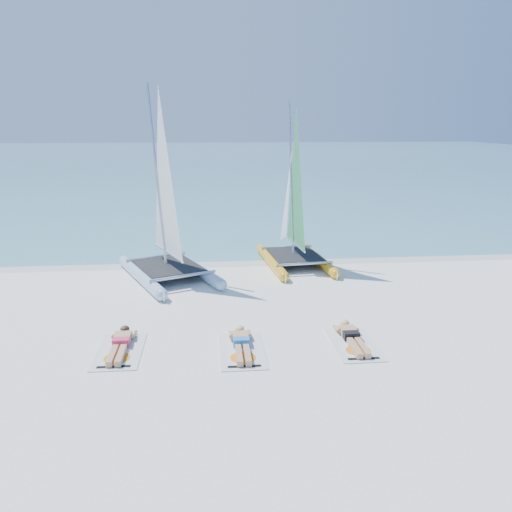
{
  "coord_description": "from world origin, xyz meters",
  "views": [
    {
      "loc": [
        -0.82,
        -12.18,
        4.93
      ],
      "look_at": [
        0.45,
        1.2,
        1.34
      ],
      "focal_mm": 35.0,
      "sensor_mm": 36.0,
      "label": 1
    }
  ],
  "objects_px": {
    "catamaran_blue": "(165,220)",
    "towel_b": "(242,351)",
    "towel_a": "(120,351)",
    "sunbather_b": "(241,343)",
    "sunbather_a": "(121,343)",
    "towel_c": "(354,344)",
    "sunbather_c": "(352,336)",
    "catamaran_yellow": "(292,212)"
  },
  "relations": [
    {
      "from": "towel_b",
      "to": "towel_c",
      "type": "height_order",
      "value": "same"
    },
    {
      "from": "towel_c",
      "to": "sunbather_c",
      "type": "relative_size",
      "value": 1.07
    },
    {
      "from": "towel_c",
      "to": "sunbather_a",
      "type": "bearing_deg",
      "value": 176.58
    },
    {
      "from": "catamaran_blue",
      "to": "towel_b",
      "type": "bearing_deg",
      "value": -93.98
    },
    {
      "from": "towel_c",
      "to": "towel_a",
      "type": "bearing_deg",
      "value": 178.65
    },
    {
      "from": "sunbather_b",
      "to": "sunbather_c",
      "type": "distance_m",
      "value": 2.59
    },
    {
      "from": "towel_b",
      "to": "sunbather_c",
      "type": "bearing_deg",
      "value": 6.73
    },
    {
      "from": "towel_a",
      "to": "towel_c",
      "type": "xyz_separation_m",
      "value": [
        5.3,
        -0.12,
        0.0
      ]
    },
    {
      "from": "towel_a",
      "to": "towel_c",
      "type": "height_order",
      "value": "same"
    },
    {
      "from": "towel_a",
      "to": "sunbather_b",
      "type": "height_order",
      "value": "sunbather_b"
    },
    {
      "from": "sunbather_c",
      "to": "sunbather_b",
      "type": "bearing_deg",
      "value": -177.49
    },
    {
      "from": "towel_a",
      "to": "sunbather_c",
      "type": "relative_size",
      "value": 1.07
    },
    {
      "from": "towel_b",
      "to": "sunbather_c",
      "type": "height_order",
      "value": "sunbather_c"
    },
    {
      "from": "catamaran_yellow",
      "to": "sunbather_a",
      "type": "relative_size",
      "value": 3.39
    },
    {
      "from": "catamaran_blue",
      "to": "sunbather_a",
      "type": "distance_m",
      "value": 5.73
    },
    {
      "from": "towel_b",
      "to": "sunbather_c",
      "type": "xyz_separation_m",
      "value": [
        2.58,
        0.31,
        0.11
      ]
    },
    {
      "from": "catamaran_blue",
      "to": "sunbather_c",
      "type": "height_order",
      "value": "catamaran_blue"
    },
    {
      "from": "catamaran_yellow",
      "to": "towel_c",
      "type": "xyz_separation_m",
      "value": [
        0.27,
        -7.2,
        -1.83
      ]
    },
    {
      "from": "catamaran_blue",
      "to": "towel_b",
      "type": "relative_size",
      "value": 3.45
    },
    {
      "from": "catamaran_blue",
      "to": "towel_a",
      "type": "bearing_deg",
      "value": -120.07
    },
    {
      "from": "towel_a",
      "to": "towel_c",
      "type": "relative_size",
      "value": 1.0
    },
    {
      "from": "sunbather_a",
      "to": "towel_c",
      "type": "xyz_separation_m",
      "value": [
        5.3,
        -0.32,
        -0.11
      ]
    },
    {
      "from": "sunbather_a",
      "to": "towel_b",
      "type": "height_order",
      "value": "sunbather_a"
    },
    {
      "from": "towel_b",
      "to": "sunbather_c",
      "type": "distance_m",
      "value": 2.6
    },
    {
      "from": "catamaran_yellow",
      "to": "sunbather_c",
      "type": "height_order",
      "value": "catamaran_yellow"
    },
    {
      "from": "towel_a",
      "to": "towel_b",
      "type": "distance_m",
      "value": 2.73
    },
    {
      "from": "sunbather_b",
      "to": "towel_c",
      "type": "bearing_deg",
      "value": -1.75
    },
    {
      "from": "sunbather_a",
      "to": "towel_b",
      "type": "relative_size",
      "value": 0.93
    },
    {
      "from": "catamaran_blue",
      "to": "sunbather_a",
      "type": "height_order",
      "value": "catamaran_blue"
    },
    {
      "from": "sunbather_a",
      "to": "sunbather_c",
      "type": "bearing_deg",
      "value": -1.35
    },
    {
      "from": "catamaran_blue",
      "to": "sunbather_a",
      "type": "xyz_separation_m",
      "value": [
        -0.64,
        -5.41,
        -1.79
      ]
    },
    {
      "from": "towel_b",
      "to": "sunbather_c",
      "type": "relative_size",
      "value": 1.07
    },
    {
      "from": "catamaran_blue",
      "to": "sunbather_b",
      "type": "xyz_separation_m",
      "value": [
        2.07,
        -5.65,
        -1.79
      ]
    },
    {
      "from": "catamaran_blue",
      "to": "sunbather_c",
      "type": "distance_m",
      "value": 7.45
    },
    {
      "from": "catamaran_yellow",
      "to": "sunbather_c",
      "type": "relative_size",
      "value": 3.39
    },
    {
      "from": "sunbather_a",
      "to": "towel_c",
      "type": "bearing_deg",
      "value": -3.42
    },
    {
      "from": "sunbather_a",
      "to": "sunbather_c",
      "type": "xyz_separation_m",
      "value": [
        5.3,
        -0.12,
        0.0
      ]
    },
    {
      "from": "sunbather_a",
      "to": "towel_b",
      "type": "bearing_deg",
      "value": -9.0
    },
    {
      "from": "sunbather_a",
      "to": "sunbather_c",
      "type": "distance_m",
      "value": 5.3
    },
    {
      "from": "sunbather_c",
      "to": "sunbather_a",
      "type": "bearing_deg",
      "value": 178.65
    },
    {
      "from": "catamaran_blue",
      "to": "towel_a",
      "type": "xyz_separation_m",
      "value": [
        -0.64,
        -5.6,
        -1.9
      ]
    },
    {
      "from": "towel_b",
      "to": "towel_c",
      "type": "relative_size",
      "value": 1.0
    }
  ]
}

